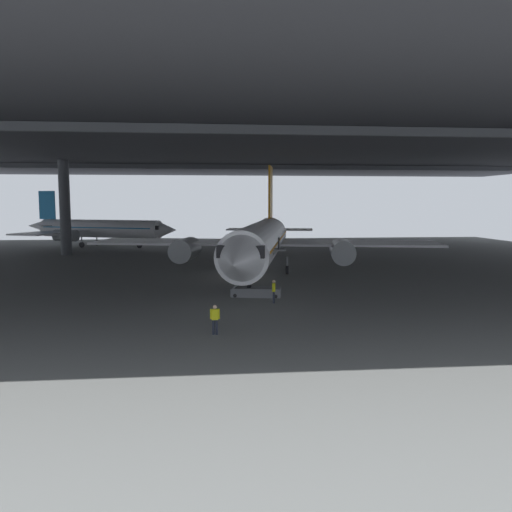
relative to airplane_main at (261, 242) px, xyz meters
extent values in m
plane|color=slate|center=(-1.53, 0.37, -3.55)|extent=(110.00, 110.00, 0.00)
cylinder|color=#4C4F54|center=(-25.44, 24.27, 3.20)|extent=(1.51, 1.51, 13.48)
cube|color=#38383D|center=(-1.53, 14.12, 10.54)|extent=(121.00, 99.00, 1.20)
cube|color=#4C4F54|center=(-1.53, -10.63, 9.54)|extent=(115.50, 0.50, 0.70)
cube|color=#4C4F54|center=(-1.53, 30.62, 9.54)|extent=(115.50, 0.50, 0.70)
cylinder|color=white|center=(-0.13, -0.62, 0.02)|extent=(9.64, 29.56, 3.94)
cone|color=white|center=(-3.36, -16.75, 0.02)|extent=(4.71, 5.39, 3.86)
cube|color=black|center=(-2.87, -14.31, 0.51)|extent=(3.82, 3.36, 0.87)
cone|color=white|center=(3.11, 15.50, 0.42)|extent=(4.52, 6.84, 3.35)
cube|color=orange|center=(2.62, 13.06, 5.21)|extent=(1.08, 4.26, 6.44)
cube|color=white|center=(5.11, 11.47, 0.61)|extent=(5.55, 4.15, 0.16)
cube|color=white|center=(-0.29, 12.55, 0.61)|extent=(5.55, 4.15, 0.16)
cube|color=white|center=(10.81, 2.03, -0.37)|extent=(17.55, 10.26, 0.24)
cylinder|color=#9EA3A8|center=(8.45, 0.32, -1.06)|extent=(3.40, 5.50, 2.44)
cube|color=white|center=(-9.19, 6.04, -0.37)|extent=(17.55, 10.26, 0.24)
cylinder|color=#9EA3A8|center=(-7.68, 3.56, -1.06)|extent=(3.40, 5.50, 2.44)
cube|color=orange|center=(-0.13, -0.62, 0.32)|extent=(9.29, 27.47, 0.16)
cylinder|color=#9EA3A8|center=(-2.06, -10.28, -2.30)|extent=(0.20, 0.20, 1.15)
cylinder|color=black|center=(-2.06, -10.28, -3.10)|extent=(0.47, 0.94, 0.90)
cylinder|color=#9EA3A8|center=(2.96, 1.68, -2.30)|extent=(0.20, 0.20, 1.15)
cylinder|color=black|center=(2.96, 1.68, -3.10)|extent=(0.47, 0.94, 0.90)
cylinder|color=#9EA3A8|center=(-2.08, 2.69, -2.30)|extent=(0.20, 0.20, 1.15)
cylinder|color=black|center=(-2.08, 2.69, -3.10)|extent=(0.47, 0.94, 0.90)
cube|color=slate|center=(-1.53, -10.57, -3.20)|extent=(4.15, 2.24, 0.70)
cube|color=slate|center=(-1.53, -10.57, -1.31)|extent=(3.84, 1.99, 3.16)
cube|color=slate|center=(0.23, -10.92, 0.22)|extent=(1.33, 1.49, 0.12)
cylinder|color=black|center=(0.34, -10.33, 0.72)|extent=(0.06, 0.06, 1.00)
cylinder|color=black|center=(0.11, -11.51, 0.72)|extent=(0.06, 0.06, 1.00)
cylinder|color=black|center=(0.19, -10.20, -3.40)|extent=(0.32, 0.18, 0.30)
cylinder|color=black|center=(-0.09, -11.57, -3.40)|extent=(0.32, 0.18, 0.30)
cylinder|color=black|center=(-2.97, -9.56, -3.40)|extent=(0.32, 0.18, 0.30)
cylinder|color=black|center=(-3.24, -10.94, -3.40)|extent=(0.32, 0.18, 0.30)
cylinder|color=#232838|center=(-5.11, -22.16, -3.12)|extent=(0.14, 0.14, 0.86)
cylinder|color=#232838|center=(-4.93, -22.17, -3.12)|extent=(0.14, 0.14, 0.86)
cube|color=yellow|center=(-5.02, -22.17, -2.38)|extent=(0.37, 0.24, 0.61)
cylinder|color=yellow|center=(-5.25, -22.15, -2.35)|extent=(0.09, 0.09, 0.58)
cylinder|color=yellow|center=(-4.79, -22.18, -2.35)|extent=(0.09, 0.09, 0.58)
sphere|color=beige|center=(-5.02, -22.17, -1.94)|extent=(0.23, 0.23, 0.23)
cylinder|color=#232838|center=(-0.52, -13.59, -3.11)|extent=(0.14, 0.14, 0.88)
cylinder|color=#232838|center=(-0.48, -13.41, -3.11)|extent=(0.14, 0.14, 0.88)
cube|color=yellow|center=(-0.50, -13.50, -2.36)|extent=(0.30, 0.40, 0.62)
cylinder|color=yellow|center=(-0.55, -13.73, -2.33)|extent=(0.09, 0.09, 0.59)
cylinder|color=yellow|center=(-0.44, -13.28, -2.33)|extent=(0.09, 0.09, 0.59)
sphere|color=beige|center=(-0.50, -13.50, -1.91)|extent=(0.24, 0.24, 0.24)
cylinder|color=white|center=(-23.33, 37.41, -0.45)|extent=(21.69, 11.63, 3.00)
cone|color=white|center=(-11.84, 32.43, -0.45)|extent=(4.47, 4.12, 2.94)
cube|color=black|center=(-13.58, 33.18, -0.07)|extent=(2.94, 3.17, 0.66)
cone|color=white|center=(-34.81, 42.38, -0.15)|extent=(5.41, 4.24, 2.55)
cube|color=#1972B2|center=(-33.08, 41.63, 3.50)|extent=(3.09, 1.52, 4.90)
cube|color=white|center=(-31.49, 43.23, 0.00)|extent=(3.77, 4.47, 0.16)
cube|color=white|center=(-33.16, 39.38, 0.00)|extent=(3.77, 4.47, 0.16)
cube|color=white|center=(-23.56, 45.97, -0.75)|extent=(9.98, 13.66, 0.24)
cylinder|color=#9EA3A8|center=(-22.66, 43.94, -1.27)|extent=(4.31, 3.25, 1.86)
cube|color=white|center=(-29.74, 31.72, -0.75)|extent=(9.98, 13.66, 0.24)
cylinder|color=#9EA3A8|center=(-27.64, 32.45, -1.27)|extent=(4.31, 3.25, 1.86)
cube|color=#1972B2|center=(-23.33, 37.41, -0.22)|extent=(20.21, 11.04, 0.16)
cylinder|color=#9EA3A8|center=(-16.46, 34.43, -2.30)|extent=(0.20, 0.20, 1.15)
cylinder|color=black|center=(-16.46, 34.43, -3.10)|extent=(0.95, 0.63, 0.90)
cylinder|color=#9EA3A8|center=(-24.49, 40.20, -2.30)|extent=(0.20, 0.20, 1.15)
cylinder|color=black|center=(-24.49, 40.20, -3.10)|extent=(0.95, 0.63, 0.90)
cylinder|color=#9EA3A8|center=(-26.16, 36.35, -2.30)|extent=(0.20, 0.20, 1.15)
cylinder|color=black|center=(-26.16, 36.35, -3.10)|extent=(0.95, 0.63, 0.90)
camera|label=1|loc=(-5.47, -50.39, 3.91)|focal=35.56mm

